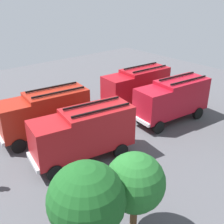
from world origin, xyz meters
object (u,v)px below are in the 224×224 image
fire_truck_0 (137,85)px  fire_truck_2 (172,98)px  fire_truck_1 (45,112)px  firefighter_2 (86,99)px  firefighter_0 (15,113)px  tree_2 (135,182)px  traffic_cone_0 (34,150)px  tree_3 (87,200)px  fire_truck_3 (84,132)px

fire_truck_0 → fire_truck_2: size_ratio=0.99×
fire_truck_1 → firefighter_2: (-5.81, -2.66, -1.23)m
fire_truck_1 → firefighter_2: fire_truck_1 is taller
fire_truck_1 → firefighter_0: bearing=-67.3°
tree_2 → traffic_cone_0: tree_2 is taller
firefighter_2 → tree_2: (7.08, 14.08, 2.05)m
fire_truck_0 → tree_3: tree_3 is taller
fire_truck_3 → fire_truck_1: bearing=-74.7°
tree_2 → fire_truck_3: bearing=-104.6°
firefighter_2 → tree_2: bearing=-86.3°
tree_3 → traffic_cone_0: (-1.91, -9.51, -3.09)m
fire_truck_0 → firefighter_0: (11.20, -3.88, -1.12)m
firefighter_2 → fire_truck_2: bearing=-29.4°
fire_truck_0 → traffic_cone_0: 12.34m
fire_truck_2 → fire_truck_1: bearing=-18.8°
fire_truck_0 → fire_truck_2: 4.56m
firefighter_0 → firefighter_2: bearing=-6.1°
fire_truck_1 → fire_truck_2: bearing=161.7°
firefighter_0 → firefighter_2: firefighter_0 is taller
firefighter_2 → traffic_cone_0: firefighter_2 is taller
fire_truck_3 → traffic_cone_0: 4.25m
fire_truck_1 → traffic_cone_0: (1.97, 1.77, -1.87)m
fire_truck_0 → tree_2: tree_2 is taller
fire_truck_2 → firefighter_2: bearing=-53.8°
fire_truck_0 → firefighter_0: 11.90m
fire_truck_1 → tree_2: size_ratio=1.68×
fire_truck_0 → tree_3: 17.95m
traffic_cone_0 → fire_truck_2: bearing=166.5°
fire_truck_1 → tree_2: bearing=90.3°
tree_3 → firefighter_2: bearing=-124.8°
fire_truck_1 → firefighter_0: (1.09, -3.77, -1.12)m
fire_truck_0 → traffic_cone_0: size_ratio=12.89×
firefighter_0 → firefighter_2: (-6.90, 1.11, -0.11)m
fire_truck_0 → tree_3: bearing=42.9°
fire_truck_2 → traffic_cone_0: 12.53m
tree_3 → tree_2: bearing=177.1°
tree_3 → traffic_cone_0: size_ratio=8.79×
traffic_cone_0 → tree_3: bearing=78.6°
fire_truck_1 → traffic_cone_0: size_ratio=13.01×
fire_truck_2 → traffic_cone_0: size_ratio=12.98×
fire_truck_1 → fire_truck_3: 4.70m
firefighter_0 → fire_truck_0: bearing=-16.1°
firefighter_0 → traffic_cone_0: 5.66m
firefighter_0 → traffic_cone_0: bearing=-96.0°
fire_truck_1 → firefighter_2: size_ratio=4.48×
firefighter_0 → firefighter_2: 6.99m
traffic_cone_0 → fire_truck_1: bearing=-138.1°
fire_truck_1 → fire_truck_2: same height
fire_truck_2 → tree_2: 13.22m
fire_truck_1 → tree_3: tree_3 is taller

